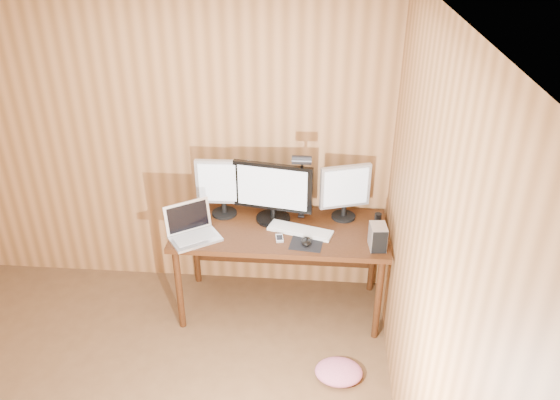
# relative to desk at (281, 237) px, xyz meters

# --- Properties ---
(room_shell) EXTENTS (4.00, 4.00, 4.00)m
(room_shell) POSITION_rel_desk_xyz_m (-0.93, -1.70, 0.62)
(room_shell) COLOR brown
(room_shell) RESTS_ON ground
(desk) EXTENTS (1.60, 0.70, 0.75)m
(desk) POSITION_rel_desk_xyz_m (0.00, 0.00, 0.00)
(desk) COLOR #381B0B
(desk) RESTS_ON floor
(monitor_center) EXTENTS (0.60, 0.26, 0.47)m
(monitor_center) POSITION_rel_desk_xyz_m (-0.07, 0.05, 0.37)
(monitor_center) COLOR black
(monitor_center) RESTS_ON desk
(monitor_left) EXTENTS (0.41, 0.19, 0.46)m
(monitor_left) POSITION_rel_desk_xyz_m (-0.46, 0.10, 0.37)
(monitor_left) COLOR black
(monitor_left) RESTS_ON desk
(monitor_right) EXTENTS (0.38, 0.19, 0.44)m
(monitor_right) POSITION_rel_desk_xyz_m (0.47, 0.13, 0.36)
(monitor_right) COLOR black
(monitor_right) RESTS_ON desk
(laptop) EXTENTS (0.44, 0.42, 0.25)m
(laptop) POSITION_rel_desk_xyz_m (-0.64, -0.24, 0.18)
(laptop) COLOR silver
(laptop) RESTS_ON desk
(keyboard) EXTENTS (0.50, 0.28, 0.02)m
(keyboard) POSITION_rel_desk_xyz_m (0.15, -0.11, 0.13)
(keyboard) COLOR silver
(keyboard) RESTS_ON desk
(mousepad) EXTENTS (0.25, 0.21, 0.00)m
(mousepad) POSITION_rel_desk_xyz_m (0.20, -0.27, 0.12)
(mousepad) COLOR black
(mousepad) RESTS_ON desk
(mouse) EXTENTS (0.09, 0.13, 0.04)m
(mouse) POSITION_rel_desk_xyz_m (0.20, -0.27, 0.15)
(mouse) COLOR black
(mouse) RESTS_ON mousepad
(hard_drive) EXTENTS (0.12, 0.17, 0.18)m
(hard_drive) POSITION_rel_desk_xyz_m (0.70, -0.27, 0.21)
(hard_drive) COLOR silver
(hard_drive) RESTS_ON desk
(phone) EXTENTS (0.07, 0.11, 0.01)m
(phone) POSITION_rel_desk_xyz_m (0.00, -0.22, 0.13)
(phone) COLOR silver
(phone) RESTS_ON desk
(speaker) EXTENTS (0.05, 0.05, 0.12)m
(speaker) POSITION_rel_desk_xyz_m (0.72, -0.01, 0.18)
(speaker) COLOR black
(speaker) RESTS_ON desk
(desk_lamp) EXTENTS (0.14, 0.20, 0.62)m
(desk_lamp) POSITION_rel_desk_xyz_m (0.15, 0.05, 0.50)
(desk_lamp) COLOR black
(desk_lamp) RESTS_ON desk
(fabric_pile) EXTENTS (0.36, 0.30, 0.11)m
(fabric_pile) POSITION_rel_desk_xyz_m (0.46, -0.80, -0.58)
(fabric_pile) COLOR #C15D7C
(fabric_pile) RESTS_ON floor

